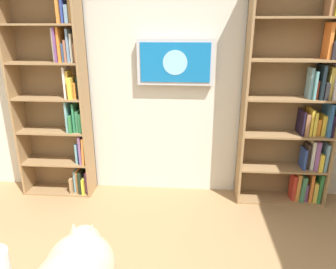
# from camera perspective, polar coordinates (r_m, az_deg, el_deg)

# --- Properties ---
(wall_back) EXTENTS (4.52, 0.06, 2.70)m
(wall_back) POSITION_cam_1_polar(r_m,az_deg,el_deg) (3.29, -0.01, 11.64)
(wall_back) COLOR beige
(wall_back) RESTS_ON ground
(bookshelf_left) EXTENTS (0.90, 0.28, 2.23)m
(bookshelf_left) POSITION_cam_1_polar(r_m,az_deg,el_deg) (3.34, 23.23, 5.41)
(bookshelf_left) COLOR #937047
(bookshelf_left) RESTS_ON ground
(bookshelf_right) EXTENTS (0.76, 0.28, 2.16)m
(bookshelf_right) POSITION_cam_1_polar(r_m,az_deg,el_deg) (3.46, -19.28, 5.95)
(bookshelf_right) COLOR #937047
(bookshelf_right) RESTS_ON ground
(wall_mounted_tv) EXTENTS (0.77, 0.07, 0.45)m
(wall_mounted_tv) POSITION_cam_1_polar(r_m,az_deg,el_deg) (3.19, 1.34, 13.06)
(wall_mounted_tv) COLOR #B7B7BC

